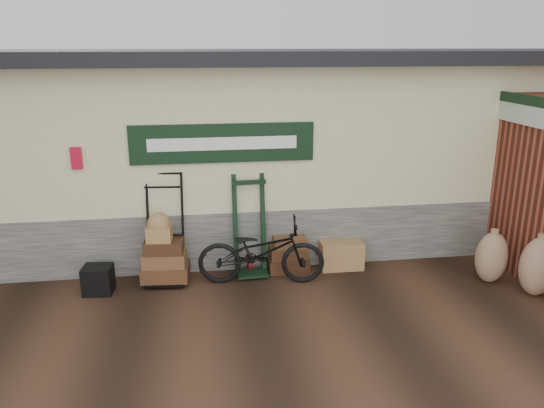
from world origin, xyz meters
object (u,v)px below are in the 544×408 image
at_px(black_trunk, 98,280).
at_px(green_barrow, 250,225).
at_px(suitcase_stack, 288,253).
at_px(wicker_hamper, 341,254).
at_px(porter_trolley, 165,227).
at_px(bicycle, 261,248).

bearing_deg(black_trunk, green_barrow, 9.75).
height_order(suitcase_stack, wicker_hamper, suitcase_stack).
distance_m(green_barrow, suitcase_stack, 0.74).
bearing_deg(porter_trolley, wicker_hamper, 6.08).
bearing_deg(suitcase_stack, green_barrow, 180.00).
bearing_deg(wicker_hamper, suitcase_stack, 180.00).
height_order(porter_trolley, black_trunk, porter_trolley).
bearing_deg(green_barrow, suitcase_stack, -3.20).
bearing_deg(bicycle, porter_trolley, 83.48).
xyz_separation_m(green_barrow, bicycle, (0.12, -0.37, -0.22)).
bearing_deg(wicker_hamper, green_barrow, 180.00).
relative_size(green_barrow, bicycle, 0.83).
bearing_deg(porter_trolley, black_trunk, -155.16).
height_order(green_barrow, black_trunk, green_barrow).
bearing_deg(green_barrow, bicycle, -75.63).
relative_size(wicker_hamper, black_trunk, 1.67).
relative_size(porter_trolley, bicycle, 0.88).
bearing_deg(porter_trolley, green_barrow, 7.09).
xyz_separation_m(suitcase_stack, bicycle, (-0.45, -0.37, 0.25)).
xyz_separation_m(porter_trolley, suitcase_stack, (1.80, 0.04, -0.52)).
xyz_separation_m(suitcase_stack, wicker_hamper, (0.82, 0.00, -0.06)).
relative_size(porter_trolley, wicker_hamper, 2.46).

